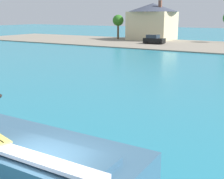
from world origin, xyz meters
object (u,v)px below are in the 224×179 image
wave_crest (20,160)px  car_near_shore (154,40)px  house_with_chimney (152,20)px  tree_tall_bare (118,21)px

wave_crest → car_near_shore: bearing=108.4°
car_near_shore → house_with_chimney: (-4.45, 9.24, 3.37)m
car_near_shore → house_with_chimney: bearing=115.7°
car_near_shore → house_with_chimney: house_with_chimney is taller
house_with_chimney → car_near_shore: bearing=-64.3°
house_with_chimney → tree_tall_bare: 7.59m
wave_crest → tree_tall_bare: 60.76m
car_near_shore → tree_tall_bare: size_ratio=0.70×
wave_crest → car_near_shore: 50.09m
tree_tall_bare → wave_crest: bearing=-63.2°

